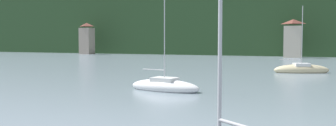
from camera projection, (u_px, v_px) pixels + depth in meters
The scene contains 4 objects.
shore_building_west at pixel (87, 39), 115.88m from camera, with size 4.09×3.35×9.82m.
shore_building_westcentral at pixel (293, 39), 89.64m from camera, with size 4.22×3.45×9.37m.
sailboat_far_0 at pixel (301, 70), 45.94m from camera, with size 7.09×4.49×8.77m.
sailboat_mid_5 at pixel (165, 86), 29.22m from camera, with size 6.31×2.69×9.39m.
Camera 1 is at (10.54, 28.07, 3.88)m, focal length 39.33 mm.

